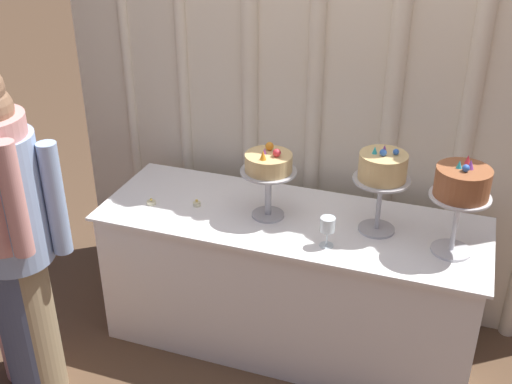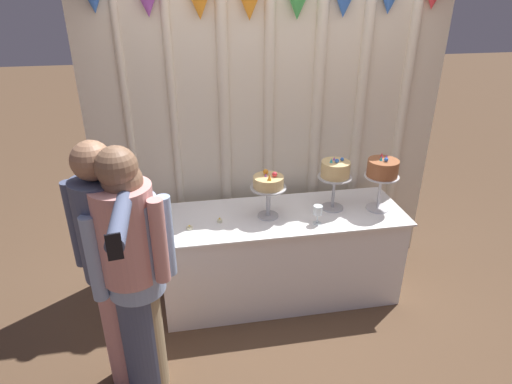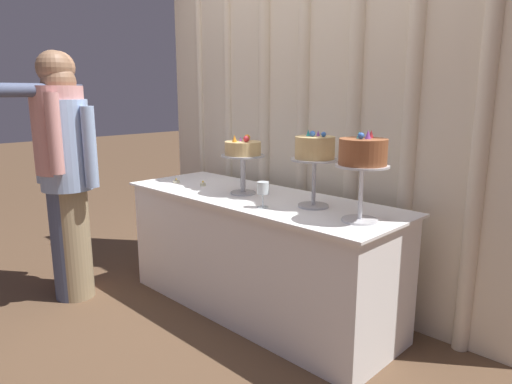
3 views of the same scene
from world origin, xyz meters
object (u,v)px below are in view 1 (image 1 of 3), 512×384
wine_glass (328,226)px  guest_man_dark_suit (6,231)px  cake_display_leftmost (269,167)px  cake_display_rightmost (462,187)px  tealight_far_left (151,203)px  tealight_near_left (197,204)px  guest_man_pink_jacket (14,241)px  cake_display_center (382,172)px  cake_table (289,281)px

wine_glass → guest_man_dark_suit: bearing=-156.0°
cake_display_leftmost → cake_display_rightmost: (0.87, -0.03, 0.06)m
tealight_far_left → tealight_near_left: (0.23, 0.06, 0.00)m
cake_display_leftmost → wine_glass: (0.34, -0.17, -0.16)m
tealight_far_left → guest_man_dark_suit: guest_man_dark_suit is taller
guest_man_dark_suit → tealight_near_left: bearing=51.5°
tealight_far_left → tealight_near_left: tealight_near_left is taller
tealight_near_left → cake_display_leftmost: bearing=3.8°
cake_display_rightmost → guest_man_pink_jacket: (-1.79, -0.69, -0.23)m
wine_glass → guest_man_dark_suit: guest_man_dark_suit is taller
cake_display_center → guest_man_pink_jacket: 1.65m
wine_glass → guest_man_dark_suit: size_ratio=0.09×
cake_display_leftmost → guest_man_pink_jacket: (-0.92, -0.72, -0.17)m
tealight_far_left → guest_man_pink_jacket: bearing=-117.1°
cake_table → cake_display_rightmost: cake_display_rightmost is taller
cake_display_center → wine_glass: cake_display_center is taller
tealight_far_left → guest_man_pink_jacket: (-0.32, -0.63, 0.08)m
wine_glass → cake_table: bearing=140.4°
cake_display_rightmost → wine_glass: 0.60m
cake_display_center → wine_glass: (-0.19, -0.21, -0.20)m
cake_display_center → tealight_near_left: 0.95m
cake_table → guest_man_dark_suit: 1.39m
cake_display_leftmost → guest_man_dark_suit: (-0.94, -0.74, -0.12)m
cake_display_center → guest_man_pink_jacket: size_ratio=0.27×
cake_display_center → tealight_far_left: (-1.12, -0.13, -0.30)m
guest_man_dark_suit → cake_display_rightmost: bearing=21.3°
tealight_far_left → cake_display_rightmost: bearing=2.2°
cake_display_center → guest_man_dark_suit: size_ratio=0.26×
tealight_far_left → guest_man_dark_suit: size_ratio=0.03×
cake_display_center → cake_display_rightmost: (0.35, -0.07, 0.02)m
guest_man_pink_jacket → cake_display_center: bearing=27.8°
cake_display_center → wine_glass: 0.35m
wine_glass → guest_man_dark_suit: (-1.27, -0.57, 0.04)m
tealight_near_left → guest_man_pink_jacket: bearing=-128.2°
cake_table → cake_display_rightmost: bearing=-3.5°
tealight_near_left → guest_man_dark_suit: size_ratio=0.02×
cake_display_leftmost → guest_man_dark_suit: guest_man_dark_suit is taller
cake_display_rightmost → wine_glass: size_ratio=3.11×
cake_table → wine_glass: bearing=-39.6°
cake_table → guest_man_dark_suit: bearing=-144.4°
tealight_far_left → cake_display_leftmost: bearing=8.4°
wine_glass → tealight_near_left: wine_glass is taller
tealight_near_left → guest_man_pink_jacket: guest_man_pink_jacket is taller
cake_display_rightmost → tealight_far_left: (-1.47, -0.06, -0.31)m
guest_man_pink_jacket → cake_display_rightmost: bearing=21.1°
wine_glass → cake_display_center: bearing=48.0°
cake_display_center → guest_man_dark_suit: 1.67m
cake_display_leftmost → tealight_far_left: cake_display_leftmost is taller
cake_display_leftmost → wine_glass: 0.41m
cake_display_leftmost → cake_display_center: bearing=4.5°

